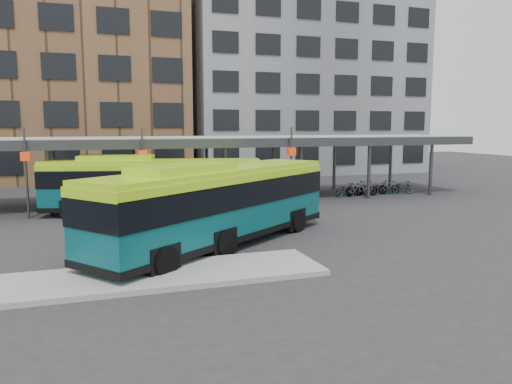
# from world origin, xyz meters

# --- Properties ---
(ground) EXTENTS (120.00, 120.00, 0.00)m
(ground) POSITION_xyz_m (0.00, 0.00, 0.00)
(ground) COLOR #28282B
(ground) RESTS_ON ground
(boarding_island) EXTENTS (14.00, 3.00, 0.18)m
(boarding_island) POSITION_xyz_m (-5.50, -3.00, 0.09)
(boarding_island) COLOR gray
(boarding_island) RESTS_ON ground
(canopy) EXTENTS (40.00, 6.53, 4.80)m
(canopy) POSITION_xyz_m (-0.06, 12.87, 3.91)
(canopy) COLOR #999B9E
(canopy) RESTS_ON ground
(building_brick) EXTENTS (26.00, 14.00, 22.00)m
(building_brick) POSITION_xyz_m (-10.00, 32.00, 11.00)
(building_brick) COLOR brown
(building_brick) RESTS_ON ground
(building_grey) EXTENTS (24.00, 14.00, 20.00)m
(building_grey) POSITION_xyz_m (16.00, 32.00, 10.00)
(building_grey) COLOR slate
(building_grey) RESTS_ON ground
(bus_front) EXTENTS (11.67, 9.68, 3.47)m
(bus_front) POSITION_xyz_m (-0.96, 0.65, 1.81)
(bus_front) COLOR #074A4F
(bus_front) RESTS_ON ground
(bus_rear) EXTENTS (12.17, 5.32, 3.28)m
(bus_rear) POSITION_xyz_m (-2.55, 9.17, 1.71)
(bus_rear) COLOR #074A4F
(bus_rear) RESTS_ON ground
(bike_rack) EXTENTS (6.46, 1.60, 1.05)m
(bike_rack) POSITION_xyz_m (13.07, 11.87, 0.48)
(bike_rack) COLOR slate
(bike_rack) RESTS_ON ground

